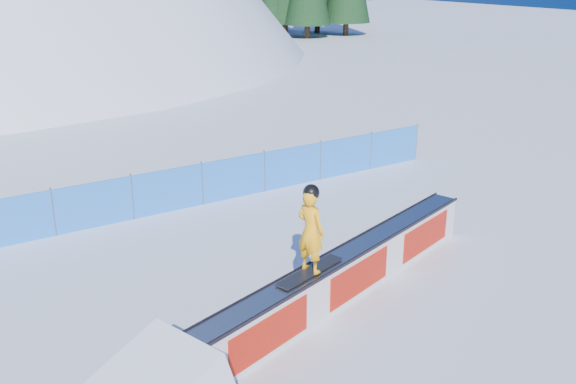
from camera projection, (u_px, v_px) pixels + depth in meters
ground at (165, 301)px, 12.80m from camera, size 160.00×160.00×0.00m
safety_fence at (94, 205)px, 16.15m from camera, size 22.05×0.05×1.30m
rail_box at (349, 273)px, 12.89m from camera, size 8.08×3.01×0.99m
snowboarder at (311, 230)px, 11.52m from camera, size 1.65×0.77×1.71m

